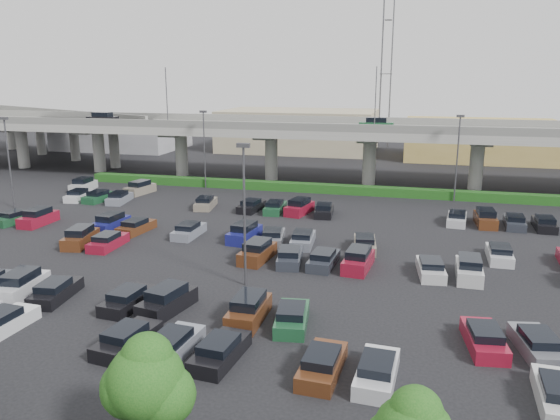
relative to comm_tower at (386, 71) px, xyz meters
name	(u,v)px	position (x,y,z in m)	size (l,w,h in m)	color
ground	(274,251)	(-4.00, -74.00, -15.61)	(280.00, 280.00, 0.00)	black
overpass	(332,133)	(-4.21, -42.01, -8.64)	(150.00, 13.00, 15.80)	gray
on_ramp	(57,120)	(-56.10, -30.95, -8.76)	(50.93, 30.13, 8.80)	gray
hedge	(324,188)	(-4.00, -49.00, -15.06)	(66.00, 1.60, 1.10)	#1A4213
tree_row	(114,375)	(-3.30, -100.53, -12.09)	(65.07, 3.66, 5.94)	#332316
parked_cars	(259,260)	(-4.11, -78.22, -14.99)	(63.05, 41.66, 1.67)	#562D17
light_poles	(235,174)	(-8.12, -72.00, -9.37)	(66.90, 48.38, 10.30)	#46464B
distant_buildings	(425,136)	(8.38, -12.19, -11.87)	(138.00, 24.00, 9.00)	gray
comm_tower	(386,71)	(0.00, 0.00, 0.00)	(2.40, 2.40, 30.00)	#46464B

